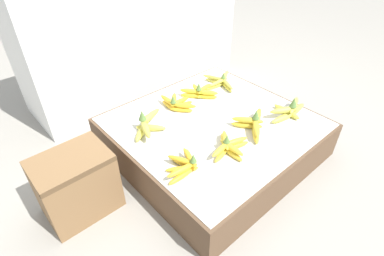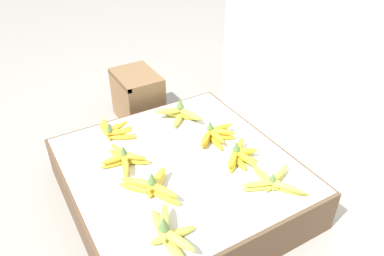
# 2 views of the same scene
# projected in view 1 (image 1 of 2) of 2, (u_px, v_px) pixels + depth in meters

# --- Properties ---
(ground_plane) EXTENTS (10.00, 10.00, 0.00)m
(ground_plane) POSITION_uv_depth(u_px,v_px,m) (212.00, 151.00, 1.65)
(ground_plane) COLOR gray
(display_platform) EXTENTS (0.94, 0.91, 0.20)m
(display_platform) POSITION_uv_depth(u_px,v_px,m) (213.00, 137.00, 1.59)
(display_platform) COLOR brown
(display_platform) RESTS_ON ground_plane
(back_vendor_table) EXTENTS (1.45, 0.46, 0.78)m
(back_vendor_table) POSITION_uv_depth(u_px,v_px,m) (134.00, 35.00, 1.99)
(back_vendor_table) COLOR white
(back_vendor_table) RESTS_ON ground_plane
(wooden_crate) EXTENTS (0.30, 0.22, 0.30)m
(wooden_crate) POSITION_uv_depth(u_px,v_px,m) (77.00, 185.00, 1.25)
(wooden_crate) COLOR olive
(wooden_crate) RESTS_ON ground_plane
(banana_bunch_front_left) EXTENTS (0.20, 0.15, 0.09)m
(banana_bunch_front_left) POSITION_uv_depth(u_px,v_px,m) (185.00, 165.00, 1.24)
(banana_bunch_front_left) COLOR gold
(banana_bunch_front_left) RESTS_ON display_platform
(banana_bunch_front_midleft) EXTENTS (0.22, 0.20, 0.09)m
(banana_bunch_front_midleft) POSITION_uv_depth(u_px,v_px,m) (228.00, 146.00, 1.33)
(banana_bunch_front_midleft) COLOR gold
(banana_bunch_front_midleft) RESTS_ON display_platform
(banana_bunch_front_midright) EXTENTS (0.23, 0.20, 0.11)m
(banana_bunch_front_midright) POSITION_uv_depth(u_px,v_px,m) (254.00, 123.00, 1.46)
(banana_bunch_front_midright) COLOR gold
(banana_bunch_front_midright) RESTS_ON display_platform
(banana_bunch_front_right) EXTENTS (0.27, 0.17, 0.11)m
(banana_bunch_front_right) POSITION_uv_depth(u_px,v_px,m) (290.00, 110.00, 1.55)
(banana_bunch_front_right) COLOR gold
(banana_bunch_front_right) RESTS_ON display_platform
(banana_bunch_middle_left) EXTENTS (0.23, 0.22, 0.12)m
(banana_bunch_middle_left) POSITION_uv_depth(u_px,v_px,m) (146.00, 124.00, 1.45)
(banana_bunch_middle_left) COLOR gold
(banana_bunch_middle_left) RESTS_ON display_platform
(banana_bunch_middle_midleft) EXTENTS (0.15, 0.22, 0.10)m
(banana_bunch_middle_midleft) POSITION_uv_depth(u_px,v_px,m) (176.00, 104.00, 1.61)
(banana_bunch_middle_midleft) COLOR gold
(banana_bunch_middle_midleft) RESTS_ON display_platform
(banana_bunch_middle_midright) EXTENTS (0.19, 0.19, 0.10)m
(banana_bunch_middle_midright) POSITION_uv_depth(u_px,v_px,m) (199.00, 92.00, 1.71)
(banana_bunch_middle_midright) COLOR yellow
(banana_bunch_middle_midright) RESTS_ON display_platform
(banana_bunch_middle_right) EXTENTS (0.25, 0.25, 0.08)m
(banana_bunch_middle_right) POSITION_uv_depth(u_px,v_px,m) (221.00, 81.00, 1.82)
(banana_bunch_middle_right) COLOR gold
(banana_bunch_middle_right) RESTS_ON display_platform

